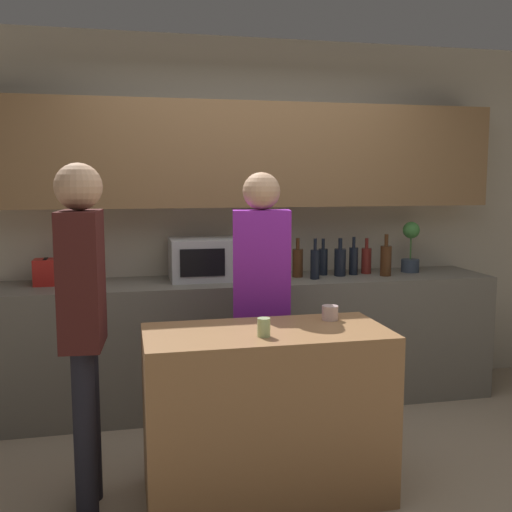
# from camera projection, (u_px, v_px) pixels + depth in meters

# --- Properties ---
(ground_plane) EXTENTS (14.00, 14.00, 0.00)m
(ground_plane) POSITION_uv_depth(u_px,v_px,m) (307.00, 497.00, 3.12)
(ground_plane) COLOR gray
(back_wall) EXTENTS (6.40, 0.40, 2.70)m
(back_wall) POSITION_uv_depth(u_px,v_px,m) (244.00, 194.00, 4.54)
(back_wall) COLOR #B2A893
(back_wall) RESTS_ON ground_plane
(back_counter) EXTENTS (3.60, 0.62, 0.93)m
(back_counter) POSITION_uv_depth(u_px,v_px,m) (252.00, 341.00, 4.41)
(back_counter) COLOR #6B665B
(back_counter) RESTS_ON ground_plane
(kitchen_island) EXTENTS (1.25, 0.59, 0.89)m
(kitchen_island) POSITION_uv_depth(u_px,v_px,m) (266.00, 413.00, 3.11)
(kitchen_island) COLOR #996B42
(kitchen_island) RESTS_ON ground_plane
(microwave) EXTENTS (0.52, 0.39, 0.30)m
(microwave) POSITION_uv_depth(u_px,v_px,m) (206.00, 259.00, 4.33)
(microwave) COLOR #B7BABC
(microwave) RESTS_ON back_counter
(toaster) EXTENTS (0.26, 0.16, 0.18)m
(toaster) POSITION_uv_depth(u_px,v_px,m) (54.00, 272.00, 4.12)
(toaster) COLOR #B21E19
(toaster) RESTS_ON back_counter
(potted_plant) EXTENTS (0.14, 0.14, 0.39)m
(potted_plant) POSITION_uv_depth(u_px,v_px,m) (411.00, 247.00, 4.67)
(potted_plant) COLOR #333D4C
(potted_plant) RESTS_ON back_counter
(bottle_0) EXTENTS (0.08, 0.08, 0.29)m
(bottle_0) POSITION_uv_depth(u_px,v_px,m) (298.00, 262.00, 4.44)
(bottle_0) COLOR #472814
(bottle_0) RESTS_ON back_counter
(bottle_1) EXTENTS (0.07, 0.07, 0.30)m
(bottle_1) POSITION_uv_depth(u_px,v_px,m) (315.00, 264.00, 4.35)
(bottle_1) COLOR black
(bottle_1) RESTS_ON back_counter
(bottle_2) EXTENTS (0.07, 0.07, 0.28)m
(bottle_2) POSITION_uv_depth(u_px,v_px,m) (323.00, 261.00, 4.54)
(bottle_2) COLOR black
(bottle_2) RESTS_ON back_counter
(bottle_3) EXTENTS (0.09, 0.09, 0.29)m
(bottle_3) POSITION_uv_depth(u_px,v_px,m) (340.00, 261.00, 4.50)
(bottle_3) COLOR black
(bottle_3) RESTS_ON back_counter
(bottle_4) EXTENTS (0.07, 0.07, 0.29)m
(bottle_4) POSITION_uv_depth(u_px,v_px,m) (353.00, 260.00, 4.55)
(bottle_4) COLOR black
(bottle_4) RESTS_ON back_counter
(bottle_5) EXTENTS (0.08, 0.08, 0.27)m
(bottle_5) POSITION_uv_depth(u_px,v_px,m) (366.00, 260.00, 4.61)
(bottle_5) COLOR maroon
(bottle_5) RESTS_ON back_counter
(bottle_6) EXTENTS (0.08, 0.08, 0.32)m
(bottle_6) POSITION_uv_depth(u_px,v_px,m) (386.00, 260.00, 4.50)
(bottle_6) COLOR #472814
(bottle_6) RESTS_ON back_counter
(cup_0) EXTENTS (0.09, 0.09, 0.08)m
(cup_0) POSITION_uv_depth(u_px,v_px,m) (330.00, 313.00, 3.27)
(cup_0) COLOR beige
(cup_0) RESTS_ON kitchen_island
(cup_1) EXTENTS (0.06, 0.06, 0.09)m
(cup_1) POSITION_uv_depth(u_px,v_px,m) (264.00, 327.00, 2.92)
(cup_1) COLOR #B3CE89
(cup_1) RESTS_ON kitchen_island
(person_left) EXTENTS (0.23, 0.35, 1.73)m
(person_left) POSITION_uv_depth(u_px,v_px,m) (83.00, 306.00, 2.91)
(person_left) COLOR black
(person_left) RESTS_ON ground_plane
(person_center) EXTENTS (0.37, 0.25, 1.69)m
(person_center) POSITION_uv_depth(u_px,v_px,m) (261.00, 286.00, 3.60)
(person_center) COLOR black
(person_center) RESTS_ON ground_plane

